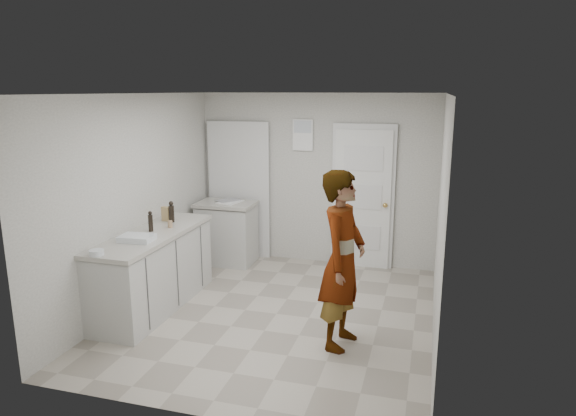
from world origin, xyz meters
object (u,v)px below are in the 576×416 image
(person, at_px, (342,260))
(spice_jar, at_px, (170,224))
(oil_cruet_a, at_px, (171,212))
(oil_cruet_b, at_px, (151,222))
(cake_mix_box, at_px, (166,214))
(baking_dish, at_px, (137,238))
(egg_bowl, at_px, (96,253))

(person, bearing_deg, spice_jar, 85.28)
(spice_jar, distance_m, oil_cruet_a, 0.28)
(spice_jar, distance_m, oil_cruet_b, 0.26)
(person, xyz_separation_m, cake_mix_box, (-2.39, 0.83, 0.12))
(person, relative_size, baking_dish, 4.76)
(baking_dish, bearing_deg, person, 1.21)
(oil_cruet_a, xyz_separation_m, egg_bowl, (-0.08, -1.40, -0.10))
(person, relative_size, oil_cruet_a, 6.73)
(cake_mix_box, height_order, egg_bowl, cake_mix_box)
(person, bearing_deg, egg_bowl, 113.50)
(cake_mix_box, xyz_separation_m, baking_dish, (0.13, -0.88, -0.06))
(person, relative_size, oil_cruet_b, 7.36)
(oil_cruet_b, bearing_deg, person, -8.32)
(cake_mix_box, xyz_separation_m, spice_jar, (0.21, -0.28, -0.05))
(oil_cruet_a, xyz_separation_m, oil_cruet_b, (-0.02, -0.46, -0.01))
(person, xyz_separation_m, oil_cruet_b, (-2.32, 0.34, 0.14))
(cake_mix_box, height_order, oil_cruet_a, oil_cruet_a)
(baking_dish, xyz_separation_m, egg_bowl, (-0.11, -0.55, -0.00))
(person, height_order, oil_cruet_a, person)
(oil_cruet_a, distance_m, oil_cruet_b, 0.46)
(oil_cruet_a, height_order, egg_bowl, oil_cruet_a)
(egg_bowl, bearing_deg, oil_cruet_a, 86.60)
(person, distance_m, spice_jar, 2.26)
(spice_jar, relative_size, baking_dish, 0.22)
(oil_cruet_b, relative_size, egg_bowl, 1.71)
(cake_mix_box, relative_size, spice_jar, 2.15)
(spice_jar, distance_m, baking_dish, 0.60)
(cake_mix_box, height_order, baking_dish, cake_mix_box)
(spice_jar, height_order, egg_bowl, spice_jar)
(cake_mix_box, distance_m, baking_dish, 0.89)
(person, distance_m, oil_cruet_a, 2.44)
(person, distance_m, oil_cruet_b, 2.35)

